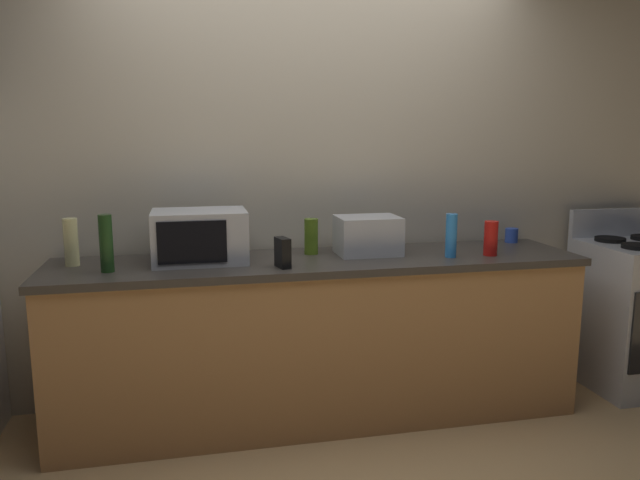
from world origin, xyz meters
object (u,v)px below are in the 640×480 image
at_px(bottle_olive_oil, 311,236).
at_px(stove_range, 636,314).
at_px(toaster_oven, 368,235).
at_px(microwave, 200,236).
at_px(mug_blue, 511,235).
at_px(bottle_vinegar, 71,242).
at_px(cordless_phone, 283,253).
at_px(bottle_wine, 106,243).
at_px(bottle_spray_cleaner, 451,236).
at_px(bottle_hot_sauce, 491,238).

bearing_deg(bottle_olive_oil, stove_range, -3.67).
height_order(stove_range, toaster_oven, toaster_oven).
distance_m(microwave, mug_blue, 1.89).
bearing_deg(mug_blue, bottle_vinegar, -177.02).
relative_size(cordless_phone, bottle_wine, 0.54).
distance_m(toaster_oven, bottle_wine, 1.37).
distance_m(bottle_olive_oil, mug_blue, 1.28).
bearing_deg(toaster_oven, bottle_vinegar, 178.86).
bearing_deg(bottle_spray_cleaner, microwave, 172.90).
bearing_deg(bottle_spray_cleaner, bottle_hot_sauce, -0.43).
relative_size(bottle_hot_sauce, mug_blue, 2.20).
height_order(microwave, mug_blue, microwave).
distance_m(bottle_olive_oil, bottle_wine, 1.08).
bearing_deg(bottle_wine, bottle_hot_sauce, -0.77).
xyz_separation_m(cordless_phone, bottle_wine, (-0.84, 0.08, 0.06)).
xyz_separation_m(stove_range, cordless_phone, (-2.23, -0.17, 0.51)).
xyz_separation_m(bottle_vinegar, mug_blue, (2.52, 0.13, -0.08)).
distance_m(microwave, bottle_spray_cleaner, 1.34).
bearing_deg(bottle_hot_sauce, toaster_oven, 164.53).
bearing_deg(bottle_olive_oil, microwave, -172.36).
distance_m(bottle_wine, bottle_vinegar, 0.27).
bearing_deg(cordless_phone, microwave, 137.88).
bearing_deg(microwave, toaster_oven, 0.77).
bearing_deg(microwave, bottle_wine, -162.49).
xyz_separation_m(toaster_oven, bottle_olive_oil, (-0.31, 0.07, -0.01)).
bearing_deg(bottle_wine, toaster_oven, 6.41).
distance_m(microwave, bottle_vinegar, 0.64).
bearing_deg(toaster_oven, bottle_hot_sauce, -15.47).
bearing_deg(cordless_phone, bottle_olive_oil, 42.71).
height_order(bottle_olive_oil, bottle_spray_cleaner, bottle_spray_cleaner).
relative_size(bottle_spray_cleaner, bottle_vinegar, 0.97).
bearing_deg(cordless_phone, stove_range, -8.52).
bearing_deg(bottle_wine, mug_blue, 7.69).
bearing_deg(mug_blue, bottle_spray_cleaner, -148.55).
distance_m(stove_range, bottle_olive_oil, 2.10).
xyz_separation_m(toaster_oven, bottle_spray_cleaner, (0.41, -0.18, 0.01)).
bearing_deg(cordless_phone, bottle_hot_sauce, -10.26).
bearing_deg(microwave, bottle_olive_oil, 7.64).
bearing_deg(bottle_spray_cleaner, bottle_vinegar, 173.94).
height_order(bottle_hot_sauce, bottle_wine, bottle_wine).
xyz_separation_m(bottle_hot_sauce, mug_blue, (0.32, 0.34, -0.05)).
relative_size(cordless_phone, bottle_olive_oil, 0.76).
distance_m(microwave, bottle_wine, 0.47).
relative_size(toaster_oven, cordless_phone, 2.27).
bearing_deg(stove_range, bottle_wine, -178.28).
height_order(toaster_oven, bottle_vinegar, bottle_vinegar).
height_order(cordless_phone, bottle_olive_oil, bottle_olive_oil).
bearing_deg(bottle_vinegar, toaster_oven, -1.14).
height_order(bottle_wine, bottle_vinegar, bottle_wine).
bearing_deg(bottle_vinegar, bottle_spray_cleaner, -6.06).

